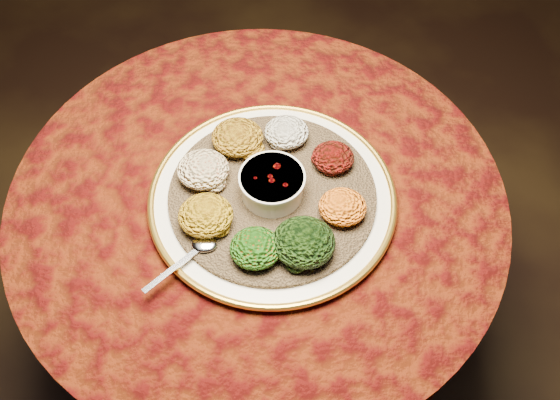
{
  "coord_description": "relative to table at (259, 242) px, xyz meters",
  "views": [
    {
      "loc": [
        0.06,
        -0.7,
        1.71
      ],
      "look_at": [
        0.05,
        -0.03,
        0.76
      ],
      "focal_mm": 40.0,
      "sensor_mm": 36.0,
      "label": 1
    }
  ],
  "objects": [
    {
      "name": "portion_timatim",
      "position": [
        -0.1,
        0.02,
        0.23
      ],
      "size": [
        0.1,
        0.09,
        0.05
      ],
      "primitive_type": "ellipsoid",
      "color": "maroon",
      "rests_on": "injera"
    },
    {
      "name": "injera",
      "position": [
        0.03,
        -0.02,
        0.2
      ],
      "size": [
        0.51,
        0.51,
        0.01
      ],
      "primitive_type": "cylinder",
      "rotation": [
        0.0,
        0.0,
        -0.41
      ],
      "color": "brown",
      "rests_on": "platter"
    },
    {
      "name": "portion_kik",
      "position": [
        -0.09,
        -0.09,
        0.23
      ],
      "size": [
        0.1,
        0.09,
        0.05
      ],
      "primitive_type": "ellipsoid",
      "color": "#AD830F",
      "rests_on": "injera"
    },
    {
      "name": "portion_shiro",
      "position": [
        -0.04,
        0.1,
        0.23
      ],
      "size": [
        0.1,
        0.1,
        0.05
      ],
      "primitive_type": "ellipsoid",
      "color": "#9C7112",
      "rests_on": "injera"
    },
    {
      "name": "stew_bowl",
      "position": [
        0.03,
        -0.02,
        0.24
      ],
      "size": [
        0.12,
        0.12,
        0.05
      ],
      "color": "silver",
      "rests_on": "injera"
    },
    {
      "name": "portion_mixveg",
      "position": [
        0.01,
        -0.15,
        0.23
      ],
      "size": [
        0.09,
        0.09,
        0.04
      ],
      "primitive_type": "ellipsoid",
      "color": "#AC320B",
      "rests_on": "injera"
    },
    {
      "name": "portion_kitfo",
      "position": [
        0.14,
        0.06,
        0.23
      ],
      "size": [
        0.08,
        0.08,
        0.04
      ],
      "primitive_type": "ellipsoid",
      "color": "black",
      "rests_on": "injera"
    },
    {
      "name": "portion_tikil",
      "position": [
        0.16,
        -0.06,
        0.23
      ],
      "size": [
        0.09,
        0.08,
        0.04
      ],
      "primitive_type": "ellipsoid",
      "color": "#B1700E",
      "rests_on": "injera"
    },
    {
      "name": "portion_ayib",
      "position": [
        0.05,
        0.12,
        0.23
      ],
      "size": [
        0.09,
        0.08,
        0.04
      ],
      "primitive_type": "ellipsoid",
      "color": "beige",
      "rests_on": "injera"
    },
    {
      "name": "platter",
      "position": [
        0.03,
        -0.02,
        0.19
      ],
      "size": [
        0.47,
        0.47,
        0.02
      ],
      "rotation": [
        0.0,
        0.0,
        0.03
      ],
      "color": "silver",
      "rests_on": "table"
    },
    {
      "name": "portion_gomen",
      "position": [
        0.09,
        -0.14,
        0.23
      ],
      "size": [
        0.11,
        0.11,
        0.05
      ],
      "primitive_type": "ellipsoid",
      "color": "black",
      "rests_on": "injera"
    },
    {
      "name": "spoon",
      "position": [
        -0.09,
        -0.14,
        0.21
      ],
      "size": [
        0.12,
        0.12,
        0.01
      ],
      "rotation": [
        0.0,
        0.0,
        -2.34
      ],
      "color": "silver",
      "rests_on": "injera"
    },
    {
      "name": "table",
      "position": [
        0.0,
        0.0,
        0.0
      ],
      "size": [
        0.96,
        0.96,
        0.73
      ],
      "color": "black",
      "rests_on": "ground"
    }
  ]
}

